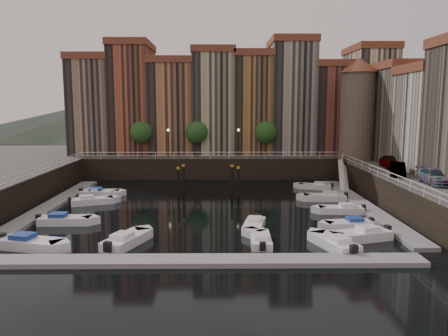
{
  "coord_description": "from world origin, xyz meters",
  "views": [
    {
      "loc": [
        1.29,
        -44.95,
        10.45
      ],
      "look_at": [
        1.79,
        4.0,
        3.42
      ],
      "focal_mm": 35.0,
      "sensor_mm": 36.0,
      "label": 1
    }
  ],
  "objects_px": {
    "car_b": "(397,170)",
    "car_c": "(435,177)",
    "mooring_pilings": "(208,181)",
    "boat_left_1": "(64,220)",
    "boat_left_2": "(91,201)",
    "car_a": "(390,162)",
    "gangway": "(343,173)",
    "corner_tower": "(357,107)",
    "boat_left_0": "(29,243)"
  },
  "relations": [
    {
      "from": "car_a",
      "to": "car_c",
      "type": "bearing_deg",
      "value": -85.5
    },
    {
      "from": "car_c",
      "to": "boat_left_2",
      "type": "bearing_deg",
      "value": 172.62
    },
    {
      "from": "boat_left_0",
      "to": "boat_left_1",
      "type": "relative_size",
      "value": 1.09
    },
    {
      "from": "corner_tower",
      "to": "car_a",
      "type": "height_order",
      "value": "corner_tower"
    },
    {
      "from": "boat_left_1",
      "to": "corner_tower",
      "type": "bearing_deg",
      "value": 32.31
    },
    {
      "from": "boat_left_0",
      "to": "car_b",
      "type": "relative_size",
      "value": 1.25
    },
    {
      "from": "boat_left_1",
      "to": "car_a",
      "type": "bearing_deg",
      "value": 20.21
    },
    {
      "from": "mooring_pilings",
      "to": "boat_left_0",
      "type": "xyz_separation_m",
      "value": [
        -12.68,
        -19.37,
        -1.25
      ]
    },
    {
      "from": "corner_tower",
      "to": "boat_left_1",
      "type": "distance_m",
      "value": 40.3
    },
    {
      "from": "corner_tower",
      "to": "gangway",
      "type": "relative_size",
      "value": 1.66
    },
    {
      "from": "mooring_pilings",
      "to": "boat_left_0",
      "type": "height_order",
      "value": "mooring_pilings"
    },
    {
      "from": "gangway",
      "to": "car_a",
      "type": "bearing_deg",
      "value": -38.7
    },
    {
      "from": "mooring_pilings",
      "to": "boat_left_1",
      "type": "distance_m",
      "value": 17.85
    },
    {
      "from": "boat_left_0",
      "to": "boat_left_1",
      "type": "height_order",
      "value": "boat_left_0"
    },
    {
      "from": "gangway",
      "to": "boat_left_0",
      "type": "distance_m",
      "value": 38.21
    },
    {
      "from": "car_b",
      "to": "corner_tower",
      "type": "bearing_deg",
      "value": 109.16
    },
    {
      "from": "gangway",
      "to": "boat_left_2",
      "type": "xyz_separation_m",
      "value": [
        -29.57,
        -9.19,
        -1.56
      ]
    },
    {
      "from": "corner_tower",
      "to": "car_a",
      "type": "bearing_deg",
      "value": -78.5
    },
    {
      "from": "car_a",
      "to": "car_b",
      "type": "xyz_separation_m",
      "value": [
        -1.49,
        -5.78,
        -0.05
      ]
    },
    {
      "from": "car_a",
      "to": "gangway",
      "type": "bearing_deg",
      "value": 145.87
    },
    {
      "from": "boat_left_2",
      "to": "car_a",
      "type": "relative_size",
      "value": 1.07
    },
    {
      "from": "corner_tower",
      "to": "boat_left_2",
      "type": "distance_m",
      "value": 36.58
    },
    {
      "from": "boat_left_0",
      "to": "car_c",
      "type": "height_order",
      "value": "car_c"
    },
    {
      "from": "mooring_pilings",
      "to": "car_c",
      "type": "distance_m",
      "value": 24.01
    },
    {
      "from": "car_a",
      "to": "car_b",
      "type": "height_order",
      "value": "car_a"
    },
    {
      "from": "corner_tower",
      "to": "car_c",
      "type": "relative_size",
      "value": 2.79
    },
    {
      "from": "boat_left_1",
      "to": "car_a",
      "type": "xyz_separation_m",
      "value": [
        34.21,
        13.49,
        3.37
      ]
    },
    {
      "from": "boat_left_2",
      "to": "car_c",
      "type": "bearing_deg",
      "value": -29.19
    },
    {
      "from": "boat_left_0",
      "to": "car_b",
      "type": "bearing_deg",
      "value": 38.59
    },
    {
      "from": "gangway",
      "to": "car_b",
      "type": "bearing_deg",
      "value": -72.0
    },
    {
      "from": "mooring_pilings",
      "to": "car_c",
      "type": "relative_size",
      "value": 1.47
    },
    {
      "from": "corner_tower",
      "to": "gangway",
      "type": "xyz_separation_m",
      "value": [
        -2.9,
        -4.5,
        -8.28
      ]
    },
    {
      "from": "mooring_pilings",
      "to": "car_b",
      "type": "distance_m",
      "value": 20.93
    },
    {
      "from": "boat_left_2",
      "to": "car_c",
      "type": "xyz_separation_m",
      "value": [
        34.11,
        -5.31,
        3.36
      ]
    },
    {
      "from": "mooring_pilings",
      "to": "car_b",
      "type": "relative_size",
      "value": 1.73
    },
    {
      "from": "car_a",
      "to": "car_c",
      "type": "xyz_separation_m",
      "value": [
        -0.01,
        -10.85,
        -0.03
      ]
    },
    {
      "from": "gangway",
      "to": "boat_left_0",
      "type": "height_order",
      "value": "gangway"
    },
    {
      "from": "gangway",
      "to": "boat_left_2",
      "type": "bearing_deg",
      "value": -162.73
    },
    {
      "from": "boat_left_0",
      "to": "car_c",
      "type": "bearing_deg",
      "value": 30.13
    },
    {
      "from": "car_b",
      "to": "car_a",
      "type": "bearing_deg",
      "value": 93.99
    },
    {
      "from": "car_a",
      "to": "boat_left_0",
      "type": "bearing_deg",
      "value": -145.05
    },
    {
      "from": "mooring_pilings",
      "to": "car_a",
      "type": "xyz_separation_m",
      "value": [
        21.72,
        0.8,
        2.09
      ]
    },
    {
      "from": "boat_left_1",
      "to": "car_b",
      "type": "relative_size",
      "value": 1.14
    },
    {
      "from": "gangway",
      "to": "car_c",
      "type": "height_order",
      "value": "car_c"
    },
    {
      "from": "boat_left_1",
      "to": "car_c",
      "type": "distance_m",
      "value": 34.46
    },
    {
      "from": "boat_left_0",
      "to": "car_c",
      "type": "relative_size",
      "value": 1.06
    },
    {
      "from": "gangway",
      "to": "car_a",
      "type": "distance_m",
      "value": 6.12
    },
    {
      "from": "car_b",
      "to": "gangway",
      "type": "bearing_deg",
      "value": 126.48
    },
    {
      "from": "car_b",
      "to": "car_c",
      "type": "bearing_deg",
      "value": -55.23
    },
    {
      "from": "corner_tower",
      "to": "car_c",
      "type": "height_order",
      "value": "corner_tower"
    }
  ]
}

